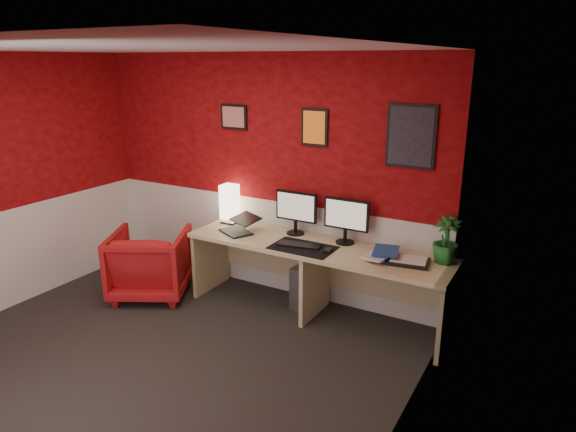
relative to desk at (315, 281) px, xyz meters
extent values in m
cube|color=black|center=(-0.79, -1.41, -0.36)|extent=(4.00, 3.50, 0.01)
cube|color=white|center=(-0.79, -1.41, 2.13)|extent=(4.00, 3.50, 0.01)
cube|color=maroon|center=(-0.79, 0.34, 0.89)|extent=(4.00, 0.01, 2.50)
cube|color=maroon|center=(1.21, -1.41, 0.89)|extent=(0.01, 3.50, 2.50)
cube|color=silver|center=(-0.79, 0.34, 0.14)|extent=(4.00, 0.01, 1.00)
cube|color=silver|center=(-2.78, -1.41, 0.14)|extent=(0.01, 3.50, 1.00)
cube|color=silver|center=(1.21, -1.41, 0.14)|extent=(0.01, 3.50, 1.00)
cube|color=tan|center=(0.00, 0.00, 0.00)|extent=(2.60, 0.65, 0.73)
cube|color=#FFE5B2|center=(-1.13, 0.19, 0.56)|extent=(0.16, 0.16, 0.40)
cube|color=black|center=(-0.88, -0.06, 0.47)|extent=(0.40, 0.35, 0.22)
cube|color=black|center=(-0.33, 0.21, 0.66)|extent=(0.45, 0.06, 0.58)
cube|color=black|center=(0.21, 0.21, 0.66)|extent=(0.45, 0.06, 0.58)
cube|color=black|center=(-0.08, -0.11, 0.37)|extent=(0.60, 0.38, 0.01)
cube|color=black|center=(-0.13, -0.09, 0.38)|extent=(0.44, 0.21, 0.02)
cube|color=black|center=(0.18, -0.11, 0.39)|extent=(0.07, 0.11, 0.03)
imported|color=#1F488F|center=(0.57, -0.02, 0.38)|extent=(0.27, 0.32, 0.03)
imported|color=silver|center=(0.54, -0.03, 0.40)|extent=(0.25, 0.31, 0.02)
imported|color=#1F488F|center=(0.58, 0.00, 0.43)|extent=(0.28, 0.34, 0.03)
cube|color=black|center=(0.90, 0.01, 0.38)|extent=(0.38, 0.30, 0.03)
imported|color=#19591E|center=(1.16, 0.18, 0.57)|extent=(0.26, 0.26, 0.42)
cube|color=#99999E|center=(-0.14, 0.17, -0.14)|extent=(0.24, 0.47, 0.45)
imported|color=#A91517|center=(-1.73, -0.44, -0.01)|extent=(1.04, 1.05, 0.71)
cube|color=red|center=(-1.14, 0.33, 1.49)|extent=(0.32, 0.02, 0.26)
cube|color=orange|center=(-0.20, 0.33, 1.44)|extent=(0.28, 0.02, 0.36)
cube|color=black|center=(0.75, 0.33, 1.42)|extent=(0.44, 0.02, 0.56)
camera|label=1|loc=(2.02, -4.09, 2.06)|focal=31.89mm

